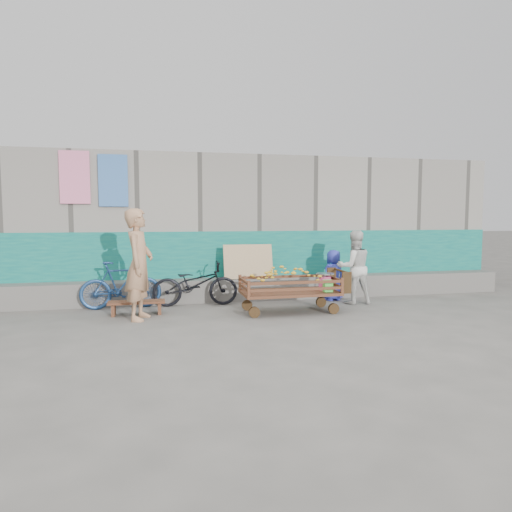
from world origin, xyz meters
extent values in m
plane|color=#5D5A55|center=(0.00, 0.00, 0.00)|extent=(80.00, 80.00, 0.00)
cube|color=gray|center=(0.00, 4.10, 1.50)|extent=(12.00, 3.00, 3.00)
cube|color=#0B6669|center=(0.00, 2.58, 0.70)|extent=(12.00, 0.03, 1.40)
cube|color=slate|center=(0.00, 2.35, 0.23)|extent=(12.00, 0.50, 0.45)
cube|color=tan|center=(0.30, 2.22, 0.80)|extent=(1.00, 0.19, 0.68)
cube|color=pink|center=(-3.00, 2.56, 2.45)|extent=(0.55, 0.03, 1.00)
cube|color=#4679C0|center=(-2.30, 2.56, 2.40)|extent=(0.55, 0.03, 1.00)
cube|color=#532B16|center=(0.80, 0.97, 0.36)|extent=(1.71, 0.86, 0.05)
cylinder|color=#362110|center=(0.09, 0.66, 0.10)|extent=(0.19, 0.06, 0.19)
cube|color=#532B16|center=(-0.03, 0.58, 0.51)|extent=(0.05, 0.05, 0.27)
cylinder|color=#362110|center=(0.09, 1.29, 0.10)|extent=(0.19, 0.06, 0.19)
cube|color=#532B16|center=(-0.03, 1.37, 0.51)|extent=(0.05, 0.05, 0.27)
cylinder|color=#362110|center=(1.51, 0.66, 0.10)|extent=(0.19, 0.06, 0.19)
cube|color=#532B16|center=(1.63, 0.58, 0.51)|extent=(0.05, 0.05, 0.27)
cylinder|color=#362110|center=(1.51, 1.29, 0.10)|extent=(0.19, 0.06, 0.19)
cube|color=#532B16|center=(1.63, 1.37, 0.51)|extent=(0.05, 0.05, 0.27)
cube|color=#532B16|center=(0.80, 0.58, 0.48)|extent=(1.65, 0.04, 0.05)
cube|color=#532B16|center=(0.80, 0.58, 0.59)|extent=(1.65, 0.04, 0.05)
cube|color=#532B16|center=(0.80, 1.37, 0.48)|extent=(1.65, 0.04, 0.05)
cube|color=#532B16|center=(0.80, 1.37, 0.59)|extent=(1.65, 0.04, 0.05)
cube|color=#532B16|center=(-0.03, 0.97, 0.48)|extent=(0.04, 0.80, 0.05)
cube|color=#532B16|center=(-0.03, 0.97, 0.59)|extent=(0.04, 0.80, 0.05)
cube|color=#532B16|center=(1.63, 0.97, 0.48)|extent=(0.04, 0.80, 0.05)
cube|color=#532B16|center=(1.63, 0.97, 0.59)|extent=(0.04, 0.80, 0.05)
cylinder|color=#362110|center=(1.80, 0.97, 0.71)|extent=(0.04, 0.76, 0.04)
cube|color=#362110|center=(1.73, 1.33, 0.55)|extent=(0.17, 0.04, 0.38)
cube|color=#362110|center=(1.73, 0.62, 0.55)|extent=(0.17, 0.04, 0.38)
ellipsoid|color=gold|center=(0.70, 0.97, 0.59)|extent=(1.24, 0.67, 0.42)
cylinder|color=#FF5097|center=(1.46, 0.97, 0.50)|extent=(0.23, 0.23, 0.25)
cylinder|color=silver|center=(1.46, 0.97, 0.64)|extent=(0.03, 0.03, 0.06)
cylinder|color=silver|center=(1.46, 0.97, 0.67)|extent=(0.32, 0.32, 0.02)
cube|color=#54F451|center=(1.42, 0.71, 0.49)|extent=(0.15, 0.11, 0.21)
cube|color=#532B16|center=(-1.86, 1.34, 0.22)|extent=(0.97, 0.29, 0.04)
cube|color=#532B16|center=(-2.25, 1.34, 0.10)|extent=(0.06, 0.27, 0.19)
cube|color=#532B16|center=(-1.48, 1.34, 0.10)|extent=(0.06, 0.27, 0.19)
imported|color=tan|center=(-1.79, 0.96, 0.92)|extent=(0.60, 0.76, 1.84)
imported|color=silver|center=(2.27, 1.50, 0.72)|extent=(0.72, 0.57, 1.43)
imported|color=#3038B6|center=(2.00, 1.90, 0.52)|extent=(0.58, 0.46, 1.03)
imported|color=black|center=(-0.79, 1.94, 0.42)|extent=(1.62, 0.61, 0.84)
imported|color=navy|center=(-2.16, 1.96, 0.44)|extent=(1.50, 0.57, 0.88)
camera|label=1|loc=(-1.52, -6.74, 1.71)|focal=32.00mm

